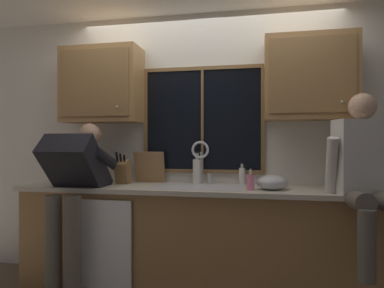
{
  "coord_description": "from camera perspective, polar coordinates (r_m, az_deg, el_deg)",
  "views": [
    {
      "loc": [
        0.51,
        -3.27,
        1.31
      ],
      "look_at": [
        -0.08,
        -0.3,
        1.29
      ],
      "focal_mm": 32.25,
      "sensor_mm": 36.0,
      "label": 1
    }
  ],
  "objects": [
    {
      "name": "back_wall",
      "position": [
        3.37,
        2.51,
        -0.31
      ],
      "size": [
        5.58,
        0.12,
        2.55
      ],
      "primitive_type": "cube",
      "color": "silver",
      "rests_on": "floor"
    },
    {
      "name": "window_glass",
      "position": [
        3.31,
        1.76,
        4.01
      ],
      "size": [
        1.1,
        0.02,
        0.95
      ],
      "primitive_type": "cube",
      "color": "black"
    },
    {
      "name": "window_frame_top",
      "position": [
        3.37,
        1.73,
        12.4
      ],
      "size": [
        1.17,
        0.02,
        0.04
      ],
      "primitive_type": "cube",
      "color": "brown"
    },
    {
      "name": "window_frame_bottom",
      "position": [
        3.31,
        1.73,
        -4.52
      ],
      "size": [
        1.17,
        0.02,
        0.04
      ],
      "primitive_type": "cube",
      "color": "brown"
    },
    {
      "name": "window_frame_left",
      "position": [
        3.44,
        -7.64,
        3.86
      ],
      "size": [
        0.03,
        0.02,
        0.95
      ],
      "primitive_type": "cube",
      "color": "brown"
    },
    {
      "name": "window_frame_right",
      "position": [
        3.26,
        11.65,
        4.07
      ],
      "size": [
        0.03,
        0.02,
        0.95
      ],
      "primitive_type": "cube",
      "color": "brown"
    },
    {
      "name": "window_mullion_center",
      "position": [
        3.3,
        1.73,
        4.02
      ],
      "size": [
        0.02,
        0.02,
        0.95
      ],
      "primitive_type": "cube",
      "color": "brown"
    },
    {
      "name": "lower_cabinet_run",
      "position": [
        3.14,
        1.49,
        -15.77
      ],
      "size": [
        3.18,
        0.58,
        0.88
      ],
      "primitive_type": "cube",
      "color": "olive",
      "rests_on": "floor"
    },
    {
      "name": "countertop",
      "position": [
        3.03,
        1.43,
        -7.48
      ],
      "size": [
        3.24,
        0.62,
        0.04
      ],
      "primitive_type": "cube",
      "color": "beige",
      "rests_on": "lower_cabinet_run"
    },
    {
      "name": "dishwasher_front",
      "position": [
        3.1,
        -15.41,
        -15.69
      ],
      "size": [
        0.6,
        0.02,
        0.74
      ],
      "primitive_type": "cube",
      "color": "white"
    },
    {
      "name": "upper_cabinet_left",
      "position": [
        3.49,
        -14.64,
        9.35
      ],
      "size": [
        0.76,
        0.36,
        0.72
      ],
      "color": "#A87A47"
    },
    {
      "name": "upper_cabinet_right",
      "position": [
        3.18,
        18.86,
        10.26
      ],
      "size": [
        0.76,
        0.36,
        0.72
      ],
      "color": "#A87A47"
    },
    {
      "name": "sink",
      "position": [
        3.06,
        0.84,
        -8.89
      ],
      "size": [
        0.8,
        0.46,
        0.21
      ],
      "color": "#B7B7BC",
      "rests_on": "lower_cabinet_run"
    },
    {
      "name": "faucet",
      "position": [
        3.2,
        1.56,
        -2.16
      ],
      "size": [
        0.18,
        0.09,
        0.4
      ],
      "color": "silver",
      "rests_on": "countertop"
    },
    {
      "name": "person_standing",
      "position": [
        3.13,
        -18.84,
        -6.58
      ],
      "size": [
        0.53,
        0.72,
        1.49
      ],
      "color": "#595147",
      "rests_on": "floor"
    },
    {
      "name": "person_sitting_on_counter",
      "position": [
        2.81,
        26.87,
        -3.93
      ],
      "size": [
        0.54,
        0.64,
        1.26
      ],
      "color": "#595147",
      "rests_on": "countertop"
    },
    {
      "name": "knife_block",
      "position": [
        3.31,
        -11.37,
        -4.59
      ],
      "size": [
        0.12,
        0.18,
        0.32
      ],
      "color": "olive",
      "rests_on": "countertop"
    },
    {
      "name": "cutting_board",
      "position": [
        3.37,
        -7.04,
        -3.83
      ],
      "size": [
        0.3,
        0.08,
        0.3
      ],
      "primitive_type": "cube",
      "rotation": [
        0.21,
        0.0,
        0.0
      ],
      "color": "#997047",
      "rests_on": "countertop"
    },
    {
      "name": "mixing_bowl",
      "position": [
        2.93,
        13.09,
        -6.24
      ],
      "size": [
        0.25,
        0.25,
        0.13
      ],
      "primitive_type": "ellipsoid",
      "color": "#B7B7BC",
      "rests_on": "countertop"
    },
    {
      "name": "soap_dispenser",
      "position": [
        2.86,
        9.65,
        -6.19
      ],
      "size": [
        0.06,
        0.07,
        0.18
      ],
      "color": "pink",
      "rests_on": "countertop"
    },
    {
      "name": "bottle_green_glass",
      "position": [
        3.2,
        0.81,
        -4.47
      ],
      "size": [
        0.07,
        0.07,
        0.3
      ],
      "color": "silver",
      "rests_on": "countertop"
    },
    {
      "name": "bottle_tall_clear",
      "position": [
        3.22,
        8.28,
        -5.19
      ],
      "size": [
        0.06,
        0.06,
        0.2
      ],
      "color": "silver",
      "rests_on": "countertop"
    }
  ]
}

